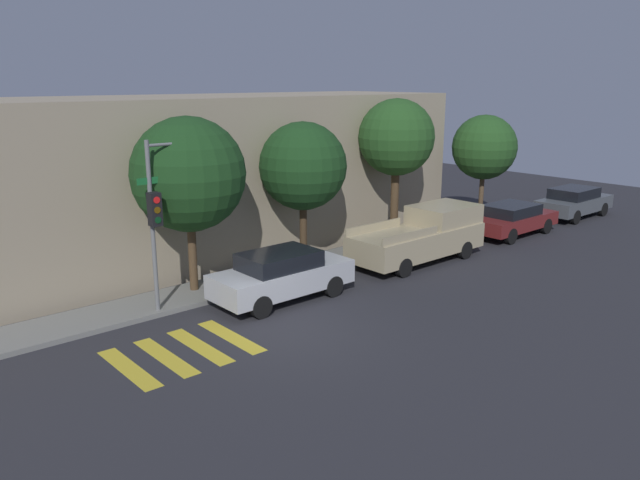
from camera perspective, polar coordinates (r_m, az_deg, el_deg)
ground_plane at (r=16.45m, az=-2.72°, el=-8.45°), size 60.00×60.00×0.00m
sidewalk at (r=19.62m, az=-10.23°, el=-4.59°), size 26.00×1.83×0.14m
building_row at (r=22.67m, az=-16.21°, el=5.05°), size 26.00×6.00×5.82m
crosswalk at (r=15.72m, az=-12.44°, el=-9.92°), size 3.22×2.60×0.00m
traffic_light_pole at (r=17.43m, az=-13.85°, el=3.79°), size 2.28×0.56×4.87m
sedan_near_corner at (r=18.51m, az=-3.53°, el=-3.19°), size 4.34×1.74×1.51m
pickup_truck at (r=22.81m, az=9.40°, el=0.45°), size 5.42×1.99×1.90m
sedan_middle at (r=27.44m, az=17.10°, el=1.89°), size 4.34×1.89×1.33m
sedan_far_end at (r=32.00m, az=22.21°, el=3.26°), size 4.34×1.79×1.43m
tree_near_corner at (r=18.79m, az=-11.95°, el=5.87°), size 3.40×3.40×5.40m
tree_midblock at (r=21.25m, az=-1.58°, el=6.74°), size 3.00×3.00×5.05m
tree_far_end at (r=24.38m, az=7.00°, el=9.23°), size 2.94×2.94×5.71m
tree_behind_truck at (r=29.04m, az=14.79°, el=8.18°), size 2.88×2.88×4.89m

